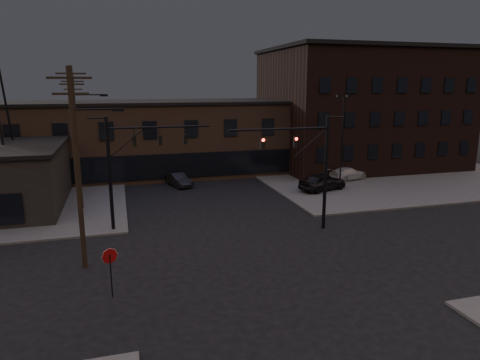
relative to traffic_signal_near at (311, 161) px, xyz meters
name	(u,v)px	position (x,y,z in m)	size (l,w,h in m)	color
ground	(257,262)	(-5.36, -4.50, -4.93)	(140.00, 140.00, 0.00)	black
sidewalk_ne	(374,170)	(16.64, 17.50, -4.86)	(30.00, 30.00, 0.15)	#474744
building_row	(183,138)	(-5.36, 23.50, -0.93)	(40.00, 12.00, 8.00)	brown
building_right	(360,110)	(16.64, 21.50, 2.07)	(22.00, 16.00, 14.00)	black
traffic_signal_near	(311,161)	(0.00, 0.00, 0.00)	(7.12, 0.24, 8.00)	black
traffic_signal_far	(128,160)	(-12.07, 3.50, 0.08)	(7.12, 0.24, 8.00)	black
stop_sign	(110,261)	(-13.36, -6.49, -3.09)	(0.72, 0.33, 2.48)	black
utility_pole_near	(78,165)	(-14.79, -2.50, 0.94)	(3.70, 0.28, 11.00)	black
utility_pole_mid	(77,136)	(-15.79, 9.50, 1.19)	(3.70, 0.28, 11.50)	black
utility_pole_far	(76,126)	(-16.86, 21.50, 0.85)	(2.20, 0.28, 11.00)	black
lot_light_a	(342,134)	(7.64, 9.50, 0.58)	(1.50, 0.28, 9.14)	black
lot_light_b	(369,128)	(13.64, 14.50, 0.58)	(1.50, 0.28, 9.14)	black
parked_car_lot_a	(322,182)	(5.93, 9.77, -3.94)	(1.98, 4.93, 1.68)	black
parked_car_lot_b	(348,174)	(10.67, 13.28, -4.12)	(1.85, 4.55, 1.32)	#B6B6B8
car_crossing	(178,180)	(-7.08, 15.94, -4.27)	(1.41, 4.04, 1.33)	black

